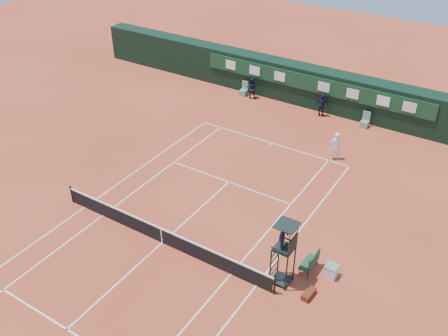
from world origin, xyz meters
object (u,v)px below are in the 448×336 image
at_px(umpire_chair, 284,241).
at_px(player_bench, 311,262).
at_px(tennis_net, 162,235).
at_px(cooler, 331,271).
at_px(player, 335,146).

height_order(umpire_chair, player_bench, umpire_chair).
distance_m(tennis_net, cooler, 8.48).
distance_m(tennis_net, player, 13.01).
bearing_deg(umpire_chair, cooler, 40.62).
xyz_separation_m(umpire_chair, player, (-2.01, 11.42, -1.51)).
height_order(player_bench, cooler, player_bench).
bearing_deg(tennis_net, umpire_chair, 7.73).
bearing_deg(player_bench, cooler, 12.56).
xyz_separation_m(umpire_chair, cooler, (1.82, 1.56, -2.13)).
bearing_deg(player, player_bench, 70.18).
height_order(tennis_net, player, player).
relative_size(tennis_net, umpire_chair, 3.77).
bearing_deg(player, umpire_chair, 64.21).
relative_size(tennis_net, player, 6.77).
bearing_deg(cooler, player, 111.24).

